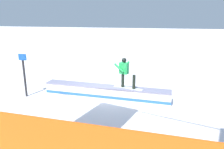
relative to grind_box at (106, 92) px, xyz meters
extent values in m
plane|color=white|center=(0.00, 0.00, -0.27)|extent=(120.00, 120.00, 0.00)
cube|color=white|center=(0.00, 0.00, 0.01)|extent=(6.17, 0.84, 0.55)
cube|color=blue|center=(0.00, 0.00, -0.13)|extent=(6.18, 0.85, 0.13)
cube|color=#8685A2|center=(0.00, 0.00, 0.31)|extent=(6.17, 0.90, 0.04)
cube|color=silver|center=(-1.10, 0.05, 0.33)|extent=(1.44, 0.66, 0.01)
cylinder|color=black|center=(-0.82, -0.03, 0.67)|extent=(0.17, 0.17, 0.65)
cylinder|color=black|center=(-1.37, 0.12, 0.67)|extent=(0.17, 0.17, 0.65)
cube|color=green|center=(-0.87, -0.02, 1.25)|extent=(0.45, 0.34, 0.53)
sphere|color=black|center=(-0.87, -0.02, 1.63)|extent=(0.22, 0.22, 0.22)
cylinder|color=green|center=(-0.66, 0.09, 1.28)|extent=(0.50, 0.22, 0.40)
cylinder|color=green|center=(-1.01, -0.15, 1.28)|extent=(0.21, 0.14, 0.56)
cube|color=#FA5C14|center=(0.00, 4.89, 0.36)|extent=(13.73, 0.64, 1.26)
cylinder|color=#262628|center=(3.87, 0.71, 0.64)|extent=(0.10, 0.10, 1.82)
cube|color=blue|center=(3.87, 0.71, 1.70)|extent=(0.40, 0.04, 0.30)
camera|label=1|loc=(-2.51, 9.45, 3.60)|focal=34.36mm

